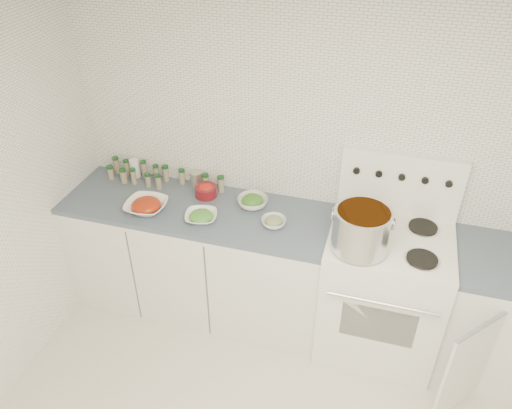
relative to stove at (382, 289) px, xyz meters
name	(u,v)px	position (x,y,z in m)	size (l,w,h in m)	color
room_walls	(268,272)	(-0.48, -1.19, 1.06)	(3.54, 3.04, 2.52)	white
counter_left	(200,257)	(-1.30, 0.00, -0.05)	(1.85, 0.62, 0.90)	white
stove	(382,289)	(0.00, 0.00, 0.00)	(0.76, 0.70, 1.36)	white
stock_pot	(362,228)	(-0.18, -0.17, 0.59)	(0.36, 0.34, 0.26)	silver
bowl_tomato	(146,206)	(-1.60, -0.12, 0.44)	(0.28, 0.28, 0.09)	white
bowl_snowpea	(201,216)	(-1.21, -0.13, 0.43)	(0.25, 0.25, 0.07)	white
bowl_broccoli	(253,201)	(-0.94, 0.13, 0.44)	(0.22, 0.22, 0.08)	white
bowl_zucchini	(274,222)	(-0.74, -0.05, 0.43)	(0.16, 0.16, 0.06)	white
bowl_pepper	(206,190)	(-1.28, 0.15, 0.45)	(0.15, 0.15, 0.09)	maroon
salt_canister	(135,168)	(-1.88, 0.25, 0.47)	(0.07, 0.07, 0.14)	white
tin_can	(196,179)	(-1.40, 0.26, 0.46)	(0.08, 0.08, 0.11)	#A8A38E
spice_cluster	(154,175)	(-1.72, 0.22, 0.46)	(0.89, 0.16, 0.14)	gray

